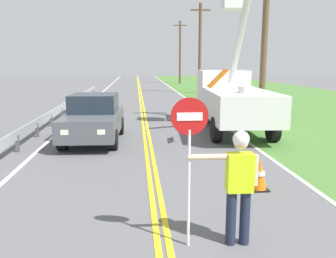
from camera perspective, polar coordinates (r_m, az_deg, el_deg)
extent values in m
cube|color=#477533|center=(24.12, 24.63, 3.13)|extent=(16.00, 110.00, 0.01)
cube|color=yellow|center=(20.93, -4.41, 3.05)|extent=(0.11, 110.00, 0.01)
cube|color=yellow|center=(20.93, -3.91, 3.06)|extent=(0.11, 110.00, 0.01)
cube|color=silver|center=(21.30, 5.58, 3.17)|extent=(0.12, 110.00, 0.01)
cube|color=silver|center=(21.17, -13.96, 2.85)|extent=(0.12, 110.00, 0.01)
cylinder|color=#1E2338|center=(5.75, 12.46, -13.95)|extent=(0.16, 0.16, 0.88)
cylinder|color=#1E2338|center=(5.70, 10.27, -14.11)|extent=(0.16, 0.16, 0.88)
cube|color=#C6EA19|center=(5.46, 11.66, -6.96)|extent=(0.41, 0.25, 0.60)
cylinder|color=beige|center=(5.28, 6.50, -4.58)|extent=(0.60, 0.11, 0.09)
cylinder|color=beige|center=(5.51, 14.10, -6.55)|extent=(0.09, 0.09, 0.48)
sphere|color=beige|center=(5.33, 11.85, -2.15)|extent=(0.22, 0.22, 0.22)
sphere|color=white|center=(5.32, 11.87, -1.62)|extent=(0.25, 0.25, 0.25)
cylinder|color=silver|center=(5.40, 3.41, -9.82)|extent=(0.04, 0.04, 1.85)
cylinder|color=#B71414|center=(5.11, 3.55, 2.07)|extent=(0.56, 0.03, 0.56)
cube|color=white|center=(5.09, 3.58, 2.04)|extent=(0.38, 0.01, 0.12)
cube|color=silver|center=(13.73, 11.53, 3.85)|extent=(2.56, 4.72, 1.10)
cube|color=silver|center=(17.06, 8.88, 6.11)|extent=(2.32, 2.22, 2.00)
cube|color=#1E2833|center=(18.05, 8.29, 7.33)|extent=(1.98, 0.17, 0.90)
cylinder|color=silver|center=(12.77, 12.61, 6.32)|extent=(0.56, 0.56, 0.24)
cylinder|color=silver|center=(13.99, 11.60, 14.16)|extent=(0.39, 2.72, 3.50)
cube|color=orange|center=(11.64, 8.10, 8.18)|extent=(0.64, 0.83, 0.59)
cylinder|color=black|center=(16.81, 5.45, 2.69)|extent=(0.37, 0.94, 0.92)
cylinder|color=black|center=(17.20, 12.28, 2.68)|extent=(0.37, 0.94, 0.92)
cylinder|color=black|center=(12.63, 7.94, -0.07)|extent=(0.37, 0.94, 0.92)
cylinder|color=black|center=(13.14, 16.83, -0.01)|extent=(0.37, 0.94, 0.92)
cube|color=#4C5156|center=(12.83, -12.07, 1.05)|extent=(2.01, 4.17, 0.72)
cube|color=#1E2833|center=(12.98, -12.02, 4.20)|extent=(1.69, 1.79, 0.64)
cube|color=#EAEACC|center=(10.77, -10.87, -0.48)|extent=(0.24, 0.07, 0.16)
cube|color=#EAEACC|center=(10.98, -16.59, -0.53)|extent=(0.24, 0.07, 0.16)
cylinder|color=black|center=(11.55, -8.97, -1.73)|extent=(0.31, 0.69, 0.68)
cylinder|color=black|center=(11.84, -16.89, -1.76)|extent=(0.31, 0.69, 0.68)
cylinder|color=black|center=(14.04, -7.90, 0.53)|extent=(0.31, 0.69, 0.68)
cylinder|color=black|center=(14.27, -14.47, 0.45)|extent=(0.31, 0.69, 0.68)
cylinder|color=brown|center=(16.58, 15.61, 15.63)|extent=(0.28, 0.28, 8.65)
cylinder|color=brown|center=(32.76, 5.25, 12.89)|extent=(0.28, 0.28, 8.05)
cube|color=brown|center=(33.06, 5.36, 18.83)|extent=(1.80, 0.14, 0.14)
cylinder|color=brown|center=(48.36, 1.99, 12.40)|extent=(0.28, 0.28, 8.30)
cube|color=brown|center=(48.58, 2.02, 16.59)|extent=(1.80, 0.14, 0.14)
cone|color=orange|center=(8.14, 14.72, -7.25)|extent=(0.36, 0.36, 0.70)
cylinder|color=white|center=(8.13, 14.74, -7.01)|extent=(0.25, 0.25, 0.08)
cube|color=black|center=(8.25, 14.61, -9.46)|extent=(0.40, 0.40, 0.03)
cube|color=#9EA0A3|center=(17.53, -17.80, 2.85)|extent=(0.06, 32.00, 0.32)
cube|color=#4C4C51|center=(12.15, -23.43, -2.20)|extent=(0.10, 0.10, 0.55)
cube|color=#4C4C51|center=(14.29, -20.64, -0.15)|extent=(0.10, 0.10, 0.55)
cube|color=#4C4C51|center=(16.47, -18.58, 1.35)|extent=(0.10, 0.10, 0.55)
cube|color=#4C4C51|center=(18.68, -17.01, 2.51)|extent=(0.10, 0.10, 0.55)
cube|color=#4C4C51|center=(20.90, -15.76, 3.41)|extent=(0.10, 0.10, 0.55)
cube|color=#4C4C51|center=(23.14, -14.76, 4.15)|extent=(0.10, 0.10, 0.55)
cube|color=#4C4C51|center=(25.38, -13.93, 4.75)|extent=(0.10, 0.10, 0.55)
cube|color=#4C4C51|center=(27.63, -13.23, 5.25)|extent=(0.10, 0.10, 0.55)
cube|color=#4C4C51|center=(29.89, -12.64, 5.68)|extent=(0.10, 0.10, 0.55)
cube|color=#4C4C51|center=(32.15, -12.13, 6.04)|extent=(0.10, 0.10, 0.55)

